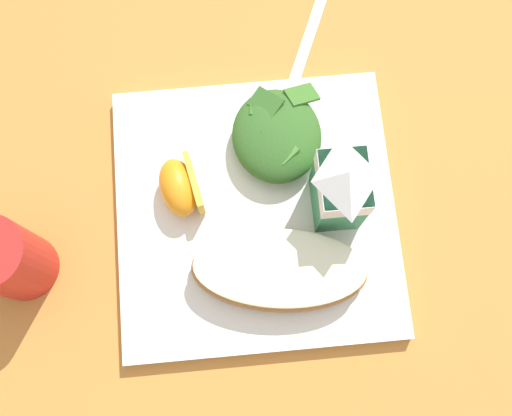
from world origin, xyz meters
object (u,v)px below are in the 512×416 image
object	(u,v)px
drinking_red_cup	(7,260)
cheesy_pizza_bread	(279,270)
metal_fork	(315,18)
green_salad_pile	(277,135)
orange_wedge_front	(180,187)
white_plate	(256,212)
milk_carton	(341,188)

from	to	relation	value
drinking_red_cup	cheesy_pizza_bread	bearing A→B (deg)	83.15
metal_fork	drinking_red_cup	bearing A→B (deg)	-51.95
green_salad_pile	orange_wedge_front	distance (m)	0.11
white_plate	green_salad_pile	world-z (taller)	green_salad_pile
green_salad_pile	orange_wedge_front	size ratio (longest dim) A/B	1.57
drinking_red_cup	metal_fork	bearing A→B (deg)	128.05
green_salad_pile	milk_carton	size ratio (longest dim) A/B	0.94
green_salad_pile	metal_fork	distance (m)	0.16
orange_wedge_front	metal_fork	distance (m)	0.25
green_salad_pile	drinking_red_cup	world-z (taller)	drinking_red_cup
white_plate	drinking_red_cup	distance (m)	0.24
milk_carton	orange_wedge_front	world-z (taller)	milk_carton
cheesy_pizza_bread	orange_wedge_front	distance (m)	0.13
cheesy_pizza_bread	drinking_red_cup	size ratio (longest dim) A/B	1.77
white_plate	drinking_red_cup	bearing A→B (deg)	-81.68
milk_carton	orange_wedge_front	distance (m)	0.16
white_plate	drinking_red_cup	xyz separation A→B (m)	(0.03, -0.24, 0.04)
milk_carton	cheesy_pizza_bread	bearing A→B (deg)	-44.19
white_plate	cheesy_pizza_bread	xyz separation A→B (m)	(0.06, 0.02, 0.03)
cheesy_pizza_bread	milk_carton	size ratio (longest dim) A/B	1.63
milk_carton	metal_fork	xyz separation A→B (m)	(-0.22, 0.01, -0.07)
orange_wedge_front	drinking_red_cup	bearing A→B (deg)	-69.86
green_salad_pile	metal_fork	bearing A→B (deg)	158.24
white_plate	milk_carton	bearing A→B (deg)	89.37
cheesy_pizza_bread	metal_fork	xyz separation A→B (m)	(-0.28, 0.07, -0.03)
green_salad_pile	metal_fork	size ratio (longest dim) A/B	0.57
green_salad_pile	milk_carton	xyz separation A→B (m)	(0.07, 0.05, 0.04)
drinking_red_cup	milk_carton	bearing A→B (deg)	96.11
cheesy_pizza_bread	metal_fork	distance (m)	0.29
cheesy_pizza_bread	drinking_red_cup	world-z (taller)	drinking_red_cup
white_plate	orange_wedge_front	world-z (taller)	orange_wedge_front
milk_carton	metal_fork	bearing A→B (deg)	177.97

